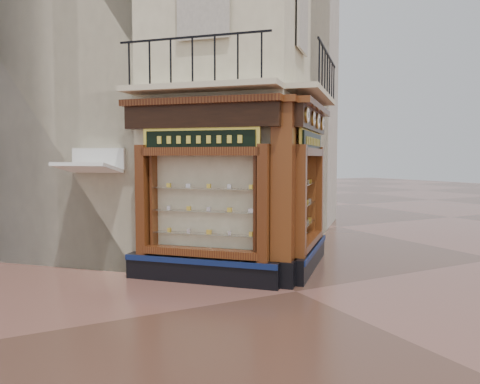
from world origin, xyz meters
TOP-DOWN VIEW (x-y plane):
  - ground at (0.00, 0.00)m, footprint 80.00×80.00m
  - main_building at (0.00, 6.16)m, footprint 11.31×11.31m
  - neighbour_left at (-2.47, 8.63)m, footprint 11.31×11.31m
  - neighbour_right at (2.47, 8.63)m, footprint 11.31×11.31m
  - shopfront_left at (-1.41, 1.57)m, footprint 2.86×2.86m
  - shopfront_right at (1.41, 1.57)m, footprint 2.86×2.86m
  - corner_pilaster at (0.00, 0.50)m, footprint 0.85×0.85m
  - balcony at (0.00, 1.49)m, footprint 5.94×2.97m
  - clock_a at (0.56, 0.46)m, footprint 0.28×0.28m
  - clock_b at (1.21, 1.10)m, footprint 0.28×0.28m
  - clock_c at (1.75, 1.65)m, footprint 0.31×0.31m
  - clock_d at (2.37, 2.27)m, footprint 0.29×0.29m
  - awning at (-3.49, 3.28)m, footprint 1.58×1.58m
  - signboard_left at (-1.46, 1.51)m, footprint 1.92×1.92m
  - signboard_right at (1.46, 1.51)m, footprint 2.10×2.10m

SIDE VIEW (x-z plane):
  - ground at x=0.00m, z-range 0.00..0.00m
  - awning at x=-3.49m, z-range -0.13..0.13m
  - corner_pilaster at x=0.00m, z-range -0.04..3.94m
  - shopfront_left at x=-1.41m, z-range -0.01..3.97m
  - shopfront_right at x=1.41m, z-range -0.01..3.97m
  - signboard_left at x=-1.46m, z-range 2.84..3.36m
  - signboard_right at x=1.46m, z-range 2.82..3.38m
  - clock_d at x=2.37m, z-range 3.44..3.80m
  - clock_c at x=1.75m, z-range 3.43..3.81m
  - clock_a at x=0.56m, z-range 3.45..3.79m
  - clock_b at x=1.21m, z-range 3.45..3.79m
  - balcony at x=0.00m, z-range 3.70..4.73m
  - neighbour_left at x=-2.47m, z-range 0.00..11.00m
  - neighbour_right at x=2.47m, z-range 0.00..11.00m
  - main_building at x=0.00m, z-range 0.00..12.00m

